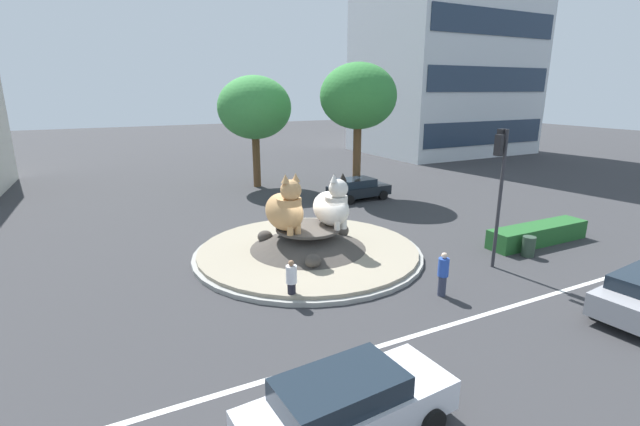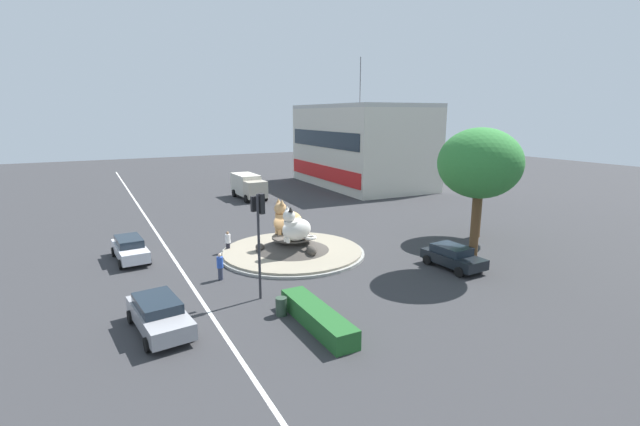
# 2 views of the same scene
# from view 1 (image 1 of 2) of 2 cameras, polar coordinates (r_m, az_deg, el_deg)

# --- Properties ---
(ground_plane) EXTENTS (160.00, 160.00, 0.00)m
(ground_plane) POSITION_cam_1_polar(r_m,az_deg,el_deg) (20.07, -1.52, -5.35)
(ground_plane) COLOR #333335
(lane_centreline) EXTENTS (112.00, 0.20, 0.01)m
(lane_centreline) POSITION_cam_1_polar(r_m,az_deg,el_deg) (14.23, 12.20, -15.02)
(lane_centreline) COLOR silver
(lane_centreline) RESTS_ON ground
(roundabout_island) EXTENTS (10.13, 10.13, 1.30)m
(roundabout_island) POSITION_cam_1_polar(r_m,az_deg,el_deg) (19.92, -1.53, -4.10)
(roundabout_island) COLOR gray
(roundabout_island) RESTS_ON ground
(cat_statue_calico) EXTENTS (1.67, 2.61, 2.55)m
(cat_statue_calico) POSITION_cam_1_polar(r_m,az_deg,el_deg) (19.01, -4.42, 0.47)
(cat_statue_calico) COLOR tan
(cat_statue_calico) RESTS_ON roundabout_island
(cat_statue_white) EXTENTS (1.53, 2.46, 2.42)m
(cat_statue_white) POSITION_cam_1_polar(r_m,az_deg,el_deg) (19.65, 1.60, 0.87)
(cat_statue_white) COLOR silver
(cat_statue_white) RESTS_ON roundabout_island
(traffic_light_mast) EXTENTS (0.71, 0.60, 5.68)m
(traffic_light_mast) POSITION_cam_1_polar(r_m,az_deg,el_deg) (19.01, 22.01, 5.25)
(traffic_light_mast) COLOR #2D2D33
(traffic_light_mast) RESTS_ON ground
(office_tower) EXTENTS (18.06, 14.07, 27.13)m
(office_tower) POSITION_cam_1_polar(r_m,az_deg,el_deg) (55.84, 15.99, 21.57)
(office_tower) COLOR silver
(office_tower) RESTS_ON ground
(clipped_hedge_strip) EXTENTS (5.64, 1.20, 0.90)m
(clipped_hedge_strip) POSITION_cam_1_polar(r_m,az_deg,el_deg) (23.84, 26.07, -2.44)
(clipped_hedge_strip) COLOR #235B28
(clipped_hedge_strip) RESTS_ON ground
(broadleaf_tree_behind_island) EXTENTS (5.08, 5.08, 8.89)m
(broadleaf_tree_behind_island) POSITION_cam_1_polar(r_m,az_deg,el_deg) (30.52, 4.91, 14.58)
(broadleaf_tree_behind_island) COLOR brown
(broadleaf_tree_behind_island) RESTS_ON ground
(second_tree_near_tower) EXTENTS (5.37, 5.37, 8.15)m
(second_tree_near_tower) POSITION_cam_1_polar(r_m,az_deg,el_deg) (33.71, -8.37, 13.14)
(second_tree_near_tower) COLOR brown
(second_tree_near_tower) RESTS_ON ground
(pedestrian_white_shirt) EXTENTS (0.38, 0.38, 1.55)m
(pedestrian_white_shirt) POSITION_cam_1_polar(r_m,az_deg,el_deg) (15.54, -3.67, -8.61)
(pedestrian_white_shirt) COLOR black
(pedestrian_white_shirt) RESTS_ON ground
(pedestrian_blue_shirt) EXTENTS (0.38, 0.38, 1.63)m
(pedestrian_blue_shirt) POSITION_cam_1_polar(r_m,az_deg,el_deg) (16.55, 15.45, -7.45)
(pedestrian_blue_shirt) COLOR #33384C
(pedestrian_blue_shirt) RESTS_ON ground
(sedan_on_far_lane) EXTENTS (4.17, 2.23, 1.44)m
(sedan_on_far_lane) POSITION_cam_1_polar(r_m,az_deg,el_deg) (29.93, 4.90, 3.15)
(sedan_on_far_lane) COLOR black
(sedan_on_far_lane) RESTS_ON ground
(parked_car_right) EXTENTS (4.82, 2.21, 1.54)m
(parked_car_right) POSITION_cam_1_polar(r_m,az_deg,el_deg) (10.11, 3.47, -23.34)
(parked_car_right) COLOR silver
(parked_car_right) RESTS_ON ground
(litter_bin) EXTENTS (0.56, 0.56, 0.90)m
(litter_bin) POSITION_cam_1_polar(r_m,az_deg,el_deg) (21.82, 25.11, -3.89)
(litter_bin) COLOR #2D4233
(litter_bin) RESTS_ON ground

